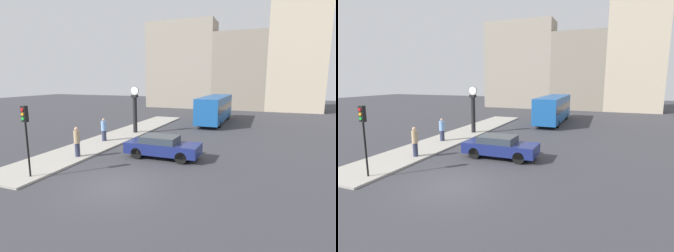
{
  "view_description": "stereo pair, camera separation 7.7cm",
  "coord_description": "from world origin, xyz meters",
  "views": [
    {
      "loc": [
        6.18,
        -9.66,
        4.73
      ],
      "look_at": [
        -0.53,
        8.05,
        1.39
      ],
      "focal_mm": 28.0,
      "sensor_mm": 36.0,
      "label": 1
    },
    {
      "loc": [
        6.25,
        -9.63,
        4.73
      ],
      "look_at": [
        -0.53,
        8.05,
        1.39
      ],
      "focal_mm": 28.0,
      "sensor_mm": 36.0,
      "label": 2
    }
  ],
  "objects": [
    {
      "name": "sedan_car",
      "position": [
        0.35,
        4.74,
        0.72
      ],
      "size": [
        4.54,
        1.73,
        1.37
      ],
      "color": "navy",
      "rests_on": "ground_plane"
    },
    {
      "name": "street_clock",
      "position": [
        -4.69,
        10.78,
        2.04
      ],
      "size": [
        0.8,
        0.48,
        4.09
      ],
      "color": "black",
      "rests_on": "sidewalk_corner"
    },
    {
      "name": "bus_distant",
      "position": [
        0.82,
        19.2,
        1.67
      ],
      "size": [
        2.37,
        9.7,
        2.93
      ],
      "color": "#195199",
      "rests_on": "ground_plane"
    },
    {
      "name": "pedestrian_tan_coat",
      "position": [
        -4.48,
        2.86,
        1.03
      ],
      "size": [
        0.35,
        0.35,
        1.82
      ],
      "color": "#2D334C",
      "rests_on": "sidewalk_corner"
    },
    {
      "name": "pedestrian_blue_stripe",
      "position": [
        -5.38,
        6.99,
        0.97
      ],
      "size": [
        0.4,
        0.4,
        1.74
      ],
      "color": "#2D334C",
      "rests_on": "sidewalk_corner"
    },
    {
      "name": "building_row",
      "position": [
        0.62,
        34.47,
        7.51
      ],
      "size": [
        27.44,
        5.0,
        17.94
      ],
      "color": "gray",
      "rests_on": "ground_plane"
    },
    {
      "name": "sidewalk_corner",
      "position": [
        -5.38,
        9.49,
        0.05
      ],
      "size": [
        3.23,
        22.99,
        0.11
      ],
      "primitive_type": "cube",
      "color": "#A39E93",
      "rests_on": "ground_plane"
    },
    {
      "name": "traffic_light_near",
      "position": [
        -4.37,
        -0.71,
        2.58
      ],
      "size": [
        0.26,
        0.24,
        3.44
      ],
      "color": "black",
      "rests_on": "sidewalk_corner"
    },
    {
      "name": "ground_plane",
      "position": [
        0.0,
        0.0,
        0.0
      ],
      "size": [
        120.0,
        120.0,
        0.0
      ],
      "primitive_type": "plane",
      "color": "#38383D"
    }
  ]
}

